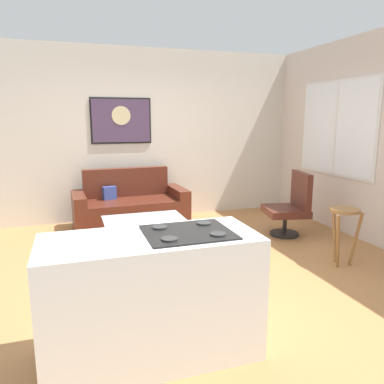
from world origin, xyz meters
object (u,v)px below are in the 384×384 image
at_px(coffee_table, 144,221).
at_px(wall_painting, 121,121).
at_px(couch, 130,208).
at_px(bar_stool, 344,221).
at_px(armchair, 291,206).

bearing_deg(coffee_table, wall_painting, 90.25).
height_order(couch, wall_painting, wall_painting).
xyz_separation_m(coffee_table, wall_painting, (-0.01, 1.73, 1.22)).
distance_m(bar_stool, wall_painting, 3.69).
bearing_deg(wall_painting, couch, -87.30).
distance_m(couch, wall_painting, 1.43).
height_order(armchair, bar_stool, armchair).
xyz_separation_m(couch, coffee_table, (-0.02, -1.23, 0.12)).
relative_size(bar_stool, wall_painting, 0.69).
bearing_deg(bar_stool, couch, 132.31).
xyz_separation_m(couch, wall_painting, (-0.02, 0.50, 1.34)).
xyz_separation_m(bar_stool, wall_painting, (-2.12, 2.80, 1.12)).
xyz_separation_m(couch, armchair, (2.15, -1.15, 0.14)).
relative_size(couch, bar_stool, 2.61).
distance_m(coffee_table, wall_painting, 2.12).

